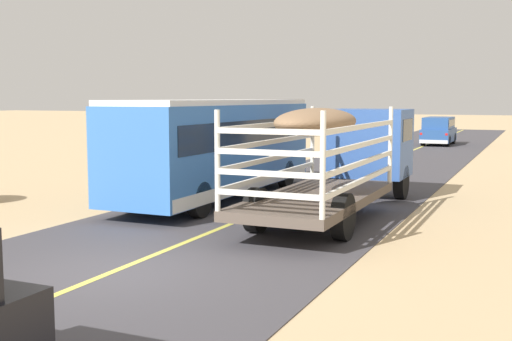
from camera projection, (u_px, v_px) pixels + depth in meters
name	position (u px, v px, depth m)	size (l,w,h in m)	color
ground_plane	(113.00, 273.00, 12.13)	(240.00, 240.00, 0.00)	tan
road_surface	(113.00, 272.00, 12.13)	(8.00, 120.00, 0.02)	#423F44
road_centre_line	(113.00, 272.00, 12.13)	(0.16, 117.60, 0.00)	#D8CC4C
livestock_truck	(351.00, 148.00, 19.16)	(2.53, 9.70, 3.02)	#3359A5
bus	(218.00, 146.00, 20.80)	(2.54, 10.00, 3.21)	#3872C6
car_far	(439.00, 130.00, 44.79)	(1.90, 4.62, 1.93)	#264C8C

